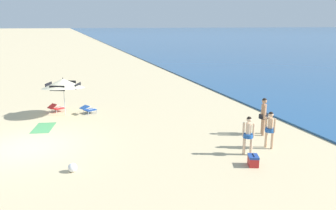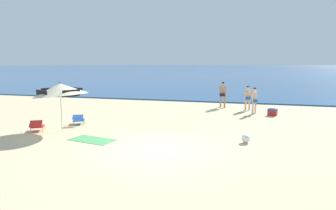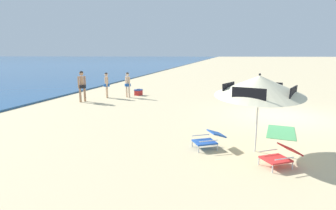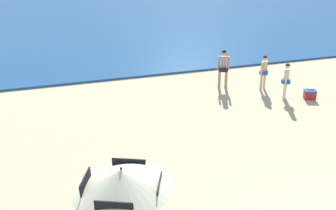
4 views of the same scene
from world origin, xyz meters
TOP-DOWN VIEW (x-y plane):
  - ground_plane at (0.00, 0.00)m, footprint 800.00×800.00m
  - beach_umbrella_striped_main at (-4.88, 1.57)m, footprint 2.67×2.64m
  - lounge_chair_under_umbrella at (-5.79, 1.09)m, footprint 0.91×1.03m
  - lounge_chair_beside_umbrella at (-4.87, 2.86)m, footprint 0.87×1.01m
  - person_standing_near_shore at (3.47, 8.41)m, footprint 0.39×0.40m
  - person_standing_beside at (1.45, 10.39)m, footprint 0.48×0.43m
  - person_wading_in at (3.09, 9.65)m, footprint 0.42×0.39m
  - cooler_box at (4.50, 8.05)m, footprint 0.58×0.50m
  - beach_ball at (3.07, 1.70)m, footprint 0.32×0.32m
  - beach_towel at (-2.73, 0.48)m, footprint 1.94×1.22m

SIDE VIEW (x-z plane):
  - ground_plane at x=0.00m, z-range 0.00..0.00m
  - beach_towel at x=-2.73m, z-range 0.00..0.01m
  - beach_ball at x=3.07m, z-range 0.00..0.32m
  - cooler_box at x=4.50m, z-range -0.01..0.42m
  - lounge_chair_under_umbrella at x=-5.79m, z-range 0.01..0.53m
  - lounge_chair_beside_umbrella at x=-4.87m, z-range 0.03..0.53m
  - person_wading_in at x=3.09m, z-range 0.12..1.70m
  - person_standing_near_shore at x=3.47m, z-range 0.12..1.70m
  - person_standing_beside at x=1.45m, z-range 0.14..1.89m
  - beach_umbrella_striped_main at x=-4.88m, z-range 0.73..2.96m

